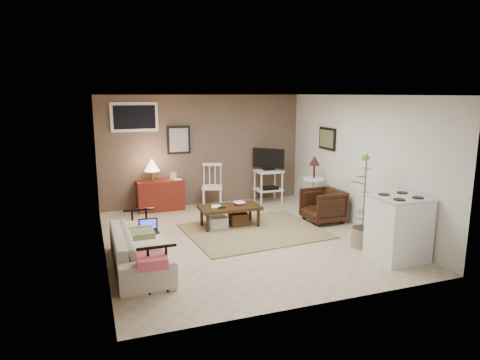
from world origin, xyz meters
name	(u,v)px	position (x,y,z in m)	size (l,w,h in m)	color
floor	(243,238)	(0.00, 0.00, 0.00)	(5.00, 5.00, 0.00)	#C1B293
art_back	(179,140)	(-0.55, 2.48, 1.45)	(0.50, 0.03, 0.60)	black
art_right	(327,139)	(2.23, 1.05, 1.52)	(0.03, 0.60, 0.45)	black
window	(134,117)	(-1.45, 2.48, 1.95)	(0.96, 0.03, 0.60)	white
rug	(255,231)	(0.32, 0.24, 0.01)	(2.33, 1.87, 0.02)	#8A7850
coffee_table	(229,215)	(-0.02, 0.66, 0.23)	(1.12, 0.58, 0.42)	#321F0D
sofa	(139,243)	(-1.80, -0.68, 0.36)	(1.84, 0.54, 0.72)	beige
sofa_pillows	(144,242)	(-1.76, -0.89, 0.44)	(0.35, 1.75, 0.12)	#F4E6CA
sofa_end_rails	(147,246)	(-1.69, -0.68, 0.31)	(0.49, 1.84, 0.62)	black
laptop	(149,228)	(-1.62, -0.37, 0.47)	(0.28, 0.21, 0.19)	black
red_console	(160,192)	(-1.03, 2.28, 0.38)	(0.96, 0.43, 1.11)	maroon
spindle_chair	(212,187)	(0.08, 2.13, 0.44)	(0.53, 0.53, 0.94)	white
tv_stand	(269,174)	(1.39, 2.11, 0.65)	(0.58, 0.54, 1.23)	white
side_table	(314,177)	(1.95, 1.06, 0.73)	(0.44, 0.44, 1.18)	white
armchair	(323,204)	(1.77, 0.36, 0.35)	(0.68, 0.64, 0.70)	black
potted_plant	(364,198)	(1.66, -1.04, 0.81)	(0.38, 0.38, 1.53)	gray
stove	(398,228)	(1.85, -1.65, 0.48)	(0.74, 0.69, 0.97)	white
bowl	(239,199)	(0.19, 0.69, 0.50)	(0.21, 0.05, 0.21)	#321F0D
book_table	(211,201)	(-0.34, 0.71, 0.51)	(0.16, 0.02, 0.22)	#321F0D
book_console	(174,175)	(-0.73, 2.19, 0.74)	(0.15, 0.02, 0.20)	#321F0D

